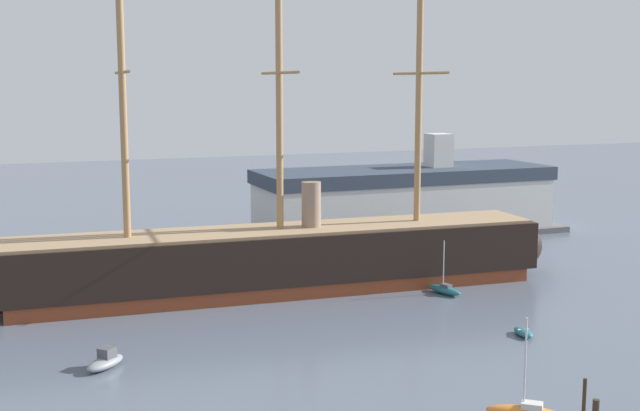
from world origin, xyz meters
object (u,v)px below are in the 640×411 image
at_px(dinghy_mid_right, 523,332).
at_px(dinghy_far_right, 494,259).
at_px(motorboat_mid_left, 105,361).
at_px(dockside_warehouse_right, 405,201).
at_px(sailboat_alongside_stern, 445,289).
at_px(tall_ship, 280,258).
at_px(mooring_piling_right_pair, 584,396).
at_px(motorboat_distant_centre, 212,251).

distance_m(dinghy_mid_right, dinghy_far_right, 30.22).
height_order(motorboat_mid_left, dockside_warehouse_right, dockside_warehouse_right).
xyz_separation_m(motorboat_mid_left, dockside_warehouse_right, (47.25, 42.05, 4.19)).
height_order(motorboat_mid_left, dinghy_mid_right, motorboat_mid_left).
bearing_deg(sailboat_alongside_stern, tall_ship, 155.20).
relative_size(dinghy_far_right, mooring_piling_right_pair, 1.25).
bearing_deg(tall_ship, dinghy_far_right, 8.61).
xyz_separation_m(dinghy_far_right, dockside_warehouse_right, (-1.81, 20.40, 4.42)).
height_order(motorboat_distant_centre, mooring_piling_right_pair, mooring_piling_right_pair).
bearing_deg(dockside_warehouse_right, dinghy_mid_right, -105.12).
xyz_separation_m(tall_ship, dinghy_far_right, (29.05, 4.40, -3.22)).
bearing_deg(motorboat_mid_left, mooring_piling_right_pair, -35.67).
relative_size(tall_ship, mooring_piling_right_pair, 28.61).
bearing_deg(motorboat_distant_centre, mooring_piling_right_pair, -79.67).
bearing_deg(dinghy_mid_right, mooring_piling_right_pair, -111.63).
xyz_separation_m(motorboat_mid_left, mooring_piling_right_pair, (28.42, -20.40, 0.62)).
relative_size(motorboat_mid_left, sailboat_alongside_stern, 0.68).
relative_size(sailboat_alongside_stern, mooring_piling_right_pair, 2.37).
xyz_separation_m(sailboat_alongside_stern, motorboat_distant_centre, (-17.67, 27.72, 0.07)).
distance_m(motorboat_mid_left, mooring_piling_right_pair, 34.99).
bearing_deg(sailboat_alongside_stern, dockside_warehouse_right, 69.75).
relative_size(dinghy_far_right, dockside_warehouse_right, 0.06).
bearing_deg(dinghy_mid_right, sailboat_alongside_stern, 86.59).
relative_size(tall_ship, dinghy_far_right, 22.95).
xyz_separation_m(tall_ship, motorboat_mid_left, (-20.01, -17.24, -2.98)).
relative_size(tall_ship, dockside_warehouse_right, 1.46).
relative_size(dinghy_mid_right, sailboat_alongside_stern, 0.51).
bearing_deg(tall_ship, sailboat_alongside_stern, -24.80).
height_order(dinghy_mid_right, dinghy_far_right, same).
height_order(dinghy_far_right, motorboat_distant_centre, motorboat_distant_centre).
height_order(tall_ship, dinghy_far_right, tall_ship).
distance_m(motorboat_distant_centre, dockside_warehouse_right, 30.05).
bearing_deg(motorboat_distant_centre, sailboat_alongside_stern, -57.50).
bearing_deg(dinghy_mid_right, motorboat_mid_left, 171.98).
bearing_deg(tall_ship, dinghy_mid_right, -56.64).
xyz_separation_m(tall_ship, sailboat_alongside_stern, (15.45, -7.14, -3.07)).
bearing_deg(dinghy_mid_right, motorboat_distant_centre, 111.45).
xyz_separation_m(tall_ship, motorboat_distant_centre, (-2.21, 20.58, -3.00)).
distance_m(dinghy_mid_right, sailboat_alongside_stern, 15.00).
bearing_deg(sailboat_alongside_stern, motorboat_distant_centre, 122.50).
bearing_deg(sailboat_alongside_stern, dinghy_far_right, 40.33).
bearing_deg(tall_ship, motorboat_mid_left, -139.25).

